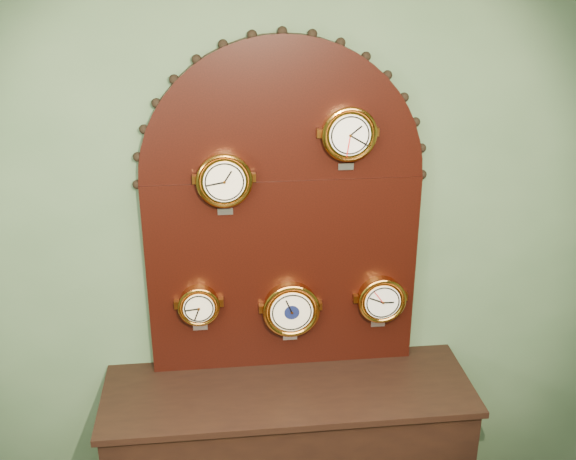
{
  "coord_description": "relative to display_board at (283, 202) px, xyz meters",
  "views": [
    {
      "loc": [
        -0.29,
        -0.3,
        2.64
      ],
      "look_at": [
        0.0,
        2.25,
        1.58
      ],
      "focal_mm": 42.92,
      "sensor_mm": 36.0,
      "label": 1
    }
  ],
  "objects": [
    {
      "name": "wall_back",
      "position": [
        0.0,
        0.05,
        -0.23
      ],
      "size": [
        4.0,
        0.0,
        4.0
      ],
      "primitive_type": "plane",
      "rotation": [
        1.57,
        0.0,
        0.0
      ],
      "color": "#446041",
      "rests_on": "ground"
    },
    {
      "name": "display_board",
      "position": [
        0.0,
        0.0,
        0.0
      ],
      "size": [
        1.26,
        0.06,
        1.53
      ],
      "color": "black",
      "rests_on": "shop_counter"
    },
    {
      "name": "roman_clock",
      "position": [
        -0.25,
        -0.07,
        0.13
      ],
      "size": [
        0.23,
        0.08,
        0.28
      ],
      "color": "orange",
      "rests_on": "display_board"
    },
    {
      "name": "arabic_clock",
      "position": [
        0.26,
        -0.07,
        0.31
      ],
      "size": [
        0.23,
        0.08,
        0.28
      ],
      "color": "orange",
      "rests_on": "display_board"
    },
    {
      "name": "hygrometer",
      "position": [
        -0.38,
        -0.07,
        -0.44
      ],
      "size": [
        0.18,
        0.08,
        0.24
      ],
      "color": "orange",
      "rests_on": "display_board"
    },
    {
      "name": "barometer",
      "position": [
        0.03,
        -0.07,
        -0.48
      ],
      "size": [
        0.26,
        0.08,
        0.31
      ],
      "color": "orange",
      "rests_on": "display_board"
    },
    {
      "name": "tide_clock",
      "position": [
        0.44,
        -0.07,
        -0.46
      ],
      "size": [
        0.22,
        0.08,
        0.27
      ],
      "color": "orange",
      "rests_on": "display_board"
    }
  ]
}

